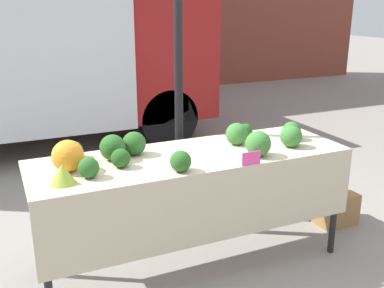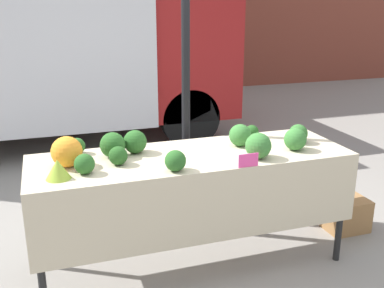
{
  "view_description": "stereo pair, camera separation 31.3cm",
  "coord_description": "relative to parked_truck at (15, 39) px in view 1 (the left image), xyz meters",
  "views": [
    {
      "loc": [
        -1.27,
        -2.82,
        1.95
      ],
      "look_at": [
        0.0,
        0.0,
        0.98
      ],
      "focal_mm": 42.0,
      "sensor_mm": 36.0,
      "label": 1
    },
    {
      "loc": [
        -0.98,
        -2.93,
        1.95
      ],
      "look_at": [
        0.0,
        0.0,
        0.98
      ],
      "focal_mm": 42.0,
      "sensor_mm": 36.0,
      "label": 2
    }
  ],
  "objects": [
    {
      "name": "ground_plane",
      "position": [
        0.91,
        -3.79,
        -1.49
      ],
      "size": [
        40.0,
        40.0,
        0.0
      ],
      "primitive_type": "plane",
      "color": "gray"
    },
    {
      "name": "tent_pole",
      "position": [
        1.04,
        -3.22,
        -0.13
      ],
      "size": [
        0.07,
        0.07,
        2.73
      ],
      "color": "black",
      "rests_on": "ground_plane"
    },
    {
      "name": "parked_truck",
      "position": [
        0.0,
        0.0,
        0.0
      ],
      "size": [
        4.83,
        2.21,
        2.79
      ],
      "color": "silver",
      "rests_on": "ground_plane"
    },
    {
      "name": "market_table",
      "position": [
        0.91,
        -3.85,
        -0.71
      ],
      "size": [
        2.33,
        0.75,
        0.9
      ],
      "color": "beige",
      "rests_on": "ground_plane"
    },
    {
      "name": "orange_cauliflower",
      "position": [
        0.03,
        -3.76,
        -0.49
      ],
      "size": [
        0.21,
        0.21,
        0.21
      ],
      "color": "orange",
      "rests_on": "market_table"
    },
    {
      "name": "romanesco_head",
      "position": [
        -0.04,
        -3.97,
        -0.53
      ],
      "size": [
        0.16,
        0.16,
        0.13
      ],
      "color": "#93B238",
      "rests_on": "market_table"
    },
    {
      "name": "broccoli_head_0",
      "position": [
        1.67,
        -3.93,
        -0.51
      ],
      "size": [
        0.17,
        0.17,
        0.17
      ],
      "color": "#387533",
      "rests_on": "market_table"
    },
    {
      "name": "broccoli_head_1",
      "position": [
        0.13,
        -3.93,
        -0.52
      ],
      "size": [
        0.13,
        0.13,
        0.13
      ],
      "color": "#285B23",
      "rests_on": "market_table"
    },
    {
      "name": "broccoli_head_2",
      "position": [
        0.36,
        -3.83,
        -0.53
      ],
      "size": [
        0.13,
        0.13,
        0.13
      ],
      "color": "#23511E",
      "rests_on": "market_table"
    },
    {
      "name": "broccoli_head_3",
      "position": [
        1.32,
        -3.71,
        -0.5
      ],
      "size": [
        0.17,
        0.17,
        0.17
      ],
      "color": "#387533",
      "rests_on": "market_table"
    },
    {
      "name": "broccoli_head_4",
      "position": [
        1.79,
        -3.77,
        -0.52
      ],
      "size": [
        0.15,
        0.15,
        0.15
      ],
      "color": "#336B2D",
      "rests_on": "market_table"
    },
    {
      "name": "broccoli_head_5",
      "position": [
        0.52,
        -3.62,
        -0.5
      ],
      "size": [
        0.17,
        0.17,
        0.17
      ],
      "color": "#285B23",
      "rests_on": "market_table"
    },
    {
      "name": "broccoli_head_6",
      "position": [
        1.5,
        -3.55,
        -0.54
      ],
      "size": [
        0.11,
        0.11,
        0.11
      ],
      "color": "#23511E",
      "rests_on": "market_table"
    },
    {
      "name": "broccoli_head_7",
      "position": [
        0.7,
        -4.07,
        -0.52
      ],
      "size": [
        0.14,
        0.14,
        0.14
      ],
      "color": "#285B23",
      "rests_on": "market_table"
    },
    {
      "name": "broccoli_head_8",
      "position": [
        1.33,
        -4.01,
        -0.5
      ],
      "size": [
        0.19,
        0.19,
        0.19
      ],
      "color": "#387533",
      "rests_on": "market_table"
    },
    {
      "name": "broccoli_head_9",
      "position": [
        0.12,
        -3.51,
        -0.53
      ],
      "size": [
        0.12,
        0.12,
        0.12
      ],
      "color": "#285B23",
      "rests_on": "market_table"
    },
    {
      "name": "broccoli_head_10",
      "position": [
        0.36,
        -3.66,
        -0.5
      ],
      "size": [
        0.18,
        0.18,
        0.18
      ],
      "color": "#285B23",
      "rests_on": "market_table"
    },
    {
      "name": "price_sign",
      "position": [
        1.19,
        -4.15,
        -0.54
      ],
      "size": [
        0.14,
        0.01,
        0.09
      ],
      "color": "#EF4793",
      "rests_on": "market_table"
    },
    {
      "name": "produce_crate",
      "position": [
        2.39,
        -3.71,
        -1.35
      ],
      "size": [
        0.36,
        0.27,
        0.29
      ],
      "color": "#9E7042",
      "rests_on": "ground_plane"
    }
  ]
}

